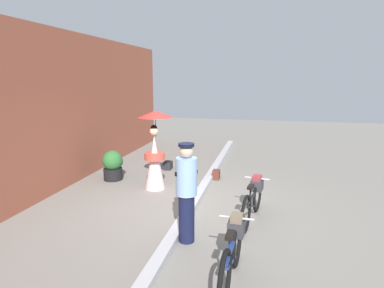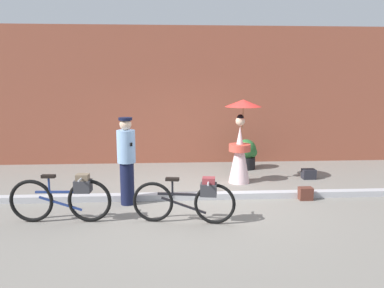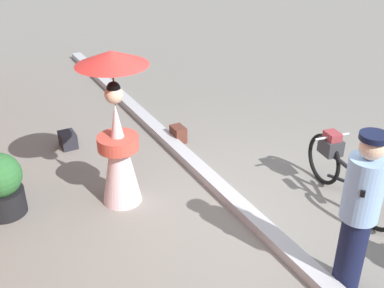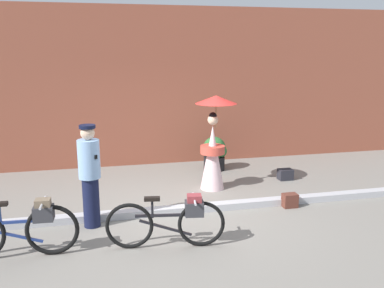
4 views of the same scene
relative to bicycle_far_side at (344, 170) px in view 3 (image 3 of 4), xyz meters
name	(u,v)px [view 3 (image 3 of 4)]	position (x,y,z in m)	size (l,w,h in m)	color
ground_plane	(246,217)	(0.24, 1.24, -0.41)	(30.00, 30.00, 0.00)	gray
sidewalk_curb	(247,212)	(0.24, 1.24, -0.35)	(14.00, 0.20, 0.12)	#B2B2B7
bicycle_far_side	(344,170)	(0.00, 0.00, 0.00)	(1.68, 0.48, 0.78)	black
person_officer	(359,211)	(-1.11, 1.02, 0.46)	(0.34, 0.34, 1.64)	#141938
person_with_parasol	(117,131)	(1.28, 2.39, 0.54)	(0.82, 0.82, 1.89)	silver
potted_plant_by_door	(1,183)	(1.70, 3.71, -0.01)	(0.54, 0.53, 0.78)	black
backpack_on_pavement	(68,139)	(2.98, 2.60, -0.29)	(0.30, 0.23, 0.23)	#26262D
backpack_spare	(179,134)	(2.34, 1.07, -0.29)	(0.26, 0.18, 0.25)	#592D23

